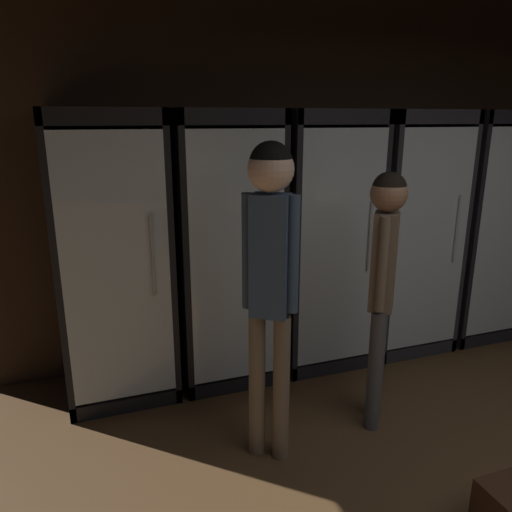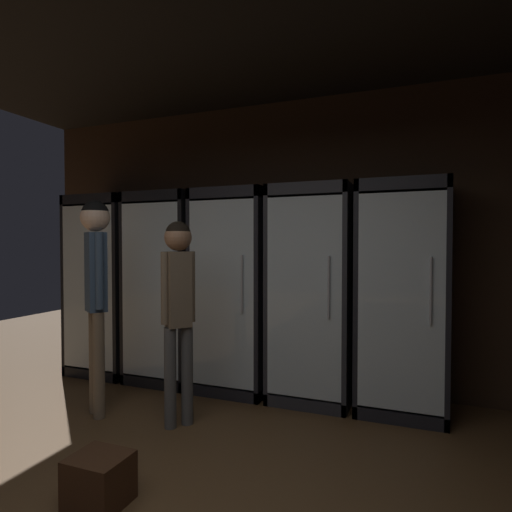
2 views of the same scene
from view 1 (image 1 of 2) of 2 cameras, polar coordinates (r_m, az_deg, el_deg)
The scene contains 8 objects.
wall_back at distance 4.20m, azimuth 12.43°, elevation 9.43°, with size 6.00×0.06×2.80m, color #382619.
cooler_far_left at distance 3.36m, azimuth -16.35°, elevation -0.63°, with size 0.71×0.65×1.90m.
cooler_left at distance 3.47m, azimuth -3.87°, elevation 0.65°, with size 0.71×0.65×1.90m.
cooler_center at distance 3.74m, azimuth 7.35°, elevation 1.59°, with size 0.71×0.65×1.90m.
cooler_right at distance 4.13m, azimuth 16.76°, elevation 2.39°, with size 0.71×0.65×1.90m.
cooler_far_right at distance 4.61m, azimuth 24.39°, elevation 2.91°, with size 0.71×0.65×1.90m.
shopper_near at distance 2.47m, azimuth 1.66°, elevation -0.33°, with size 0.26×0.23×1.74m.
shopper_far at distance 2.89m, azimuth 14.70°, elevation -1.47°, with size 0.21×0.23×1.56m.
Camera 1 is at (-2.20, -0.52, 1.84)m, focal length 34.12 mm.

